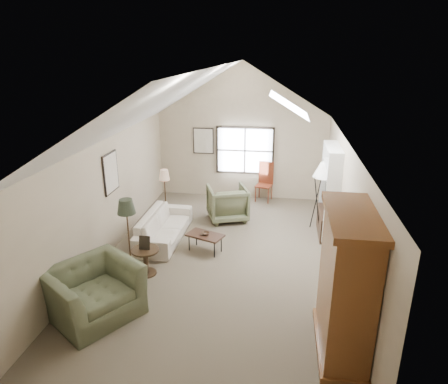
# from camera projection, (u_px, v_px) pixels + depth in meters

# --- Properties ---
(room_shell) EXTENTS (5.01, 8.01, 4.00)m
(room_shell) POSITION_uv_depth(u_px,v_px,m) (221.00, 109.00, 7.53)
(room_shell) COLOR brown
(room_shell) RESTS_ON ground
(window) EXTENTS (1.72, 0.08, 1.42)m
(window) POSITION_uv_depth(u_px,v_px,m) (245.00, 151.00, 11.80)
(window) COLOR black
(window) RESTS_ON room_shell
(skylight) EXTENTS (0.80, 1.20, 0.52)m
(skylight) POSITION_uv_depth(u_px,v_px,m) (290.00, 104.00, 8.19)
(skylight) COLOR white
(skylight) RESTS_ON room_shell
(wall_art) EXTENTS (1.97, 3.71, 0.88)m
(wall_art) POSITION_uv_depth(u_px,v_px,m) (160.00, 156.00, 10.10)
(wall_art) COLOR black
(wall_art) RESTS_ON room_shell
(armoire) EXTENTS (0.60, 1.50, 2.20)m
(armoire) POSITION_uv_depth(u_px,v_px,m) (346.00, 284.00, 5.71)
(armoire) COLOR brown
(armoire) RESTS_ON ground
(tv_alcove) EXTENTS (0.32, 1.30, 2.10)m
(tv_alcove) POSITION_uv_depth(u_px,v_px,m) (330.00, 190.00, 9.39)
(tv_alcove) COLOR white
(tv_alcove) RESTS_ON ground
(media_console) EXTENTS (0.34, 1.18, 0.60)m
(media_console) POSITION_uv_depth(u_px,v_px,m) (326.00, 223.00, 9.68)
(media_console) COLOR #382316
(media_console) RESTS_ON ground
(tv_panel) EXTENTS (0.05, 0.90, 0.55)m
(tv_panel) POSITION_uv_depth(u_px,v_px,m) (328.00, 199.00, 9.47)
(tv_panel) COLOR black
(tv_panel) RESTS_ON media_console
(sofa) EXTENTS (0.88, 2.21, 0.64)m
(sofa) POSITION_uv_depth(u_px,v_px,m) (164.00, 226.00, 9.45)
(sofa) COLOR beige
(sofa) RESTS_ON ground
(armchair_near) EXTENTS (1.79, 1.83, 0.90)m
(armchair_near) POSITION_uv_depth(u_px,v_px,m) (94.00, 292.00, 6.66)
(armchair_near) COLOR #52593E
(armchair_near) RESTS_ON ground
(armchair_far) EXTENTS (1.26, 1.27, 0.91)m
(armchair_far) POSITION_uv_depth(u_px,v_px,m) (227.00, 203.00, 10.50)
(armchair_far) COLOR #5B6144
(armchair_far) RESTS_ON ground
(coffee_table) EXTENTS (0.90, 0.70, 0.41)m
(coffee_table) POSITION_uv_depth(u_px,v_px,m) (205.00, 243.00, 8.90)
(coffee_table) COLOR #311B14
(coffee_table) RESTS_ON ground
(bowl) EXTENTS (0.25, 0.25, 0.05)m
(bowl) POSITION_uv_depth(u_px,v_px,m) (205.00, 234.00, 8.82)
(bowl) COLOR #332214
(bowl) RESTS_ON coffee_table
(side_table) EXTENTS (0.56, 0.56, 0.55)m
(side_table) POSITION_uv_depth(u_px,v_px,m) (146.00, 261.00, 7.97)
(side_table) COLOR #3A2817
(side_table) RESTS_ON ground
(side_chair) EXTENTS (0.54, 0.54, 1.15)m
(side_chair) POSITION_uv_depth(u_px,v_px,m) (264.00, 182.00, 11.77)
(side_chair) COLOR brown
(side_chair) RESTS_ON ground
(tripod_lamp) EXTENTS (0.67, 0.67, 1.79)m
(tripod_lamp) POSITION_uv_depth(u_px,v_px,m) (322.00, 197.00, 9.70)
(tripod_lamp) COLOR white
(tripod_lamp) RESTS_ON ground
(dark_lamp) EXTENTS (0.37, 0.37, 1.53)m
(dark_lamp) POSITION_uv_depth(u_px,v_px,m) (129.00, 234.00, 8.04)
(dark_lamp) COLOR #262D20
(dark_lamp) RESTS_ON ground
(tan_lamp) EXTENTS (0.28, 0.28, 1.38)m
(tan_lamp) POSITION_uv_depth(u_px,v_px,m) (165.00, 194.00, 10.49)
(tan_lamp) COLOR tan
(tan_lamp) RESTS_ON ground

